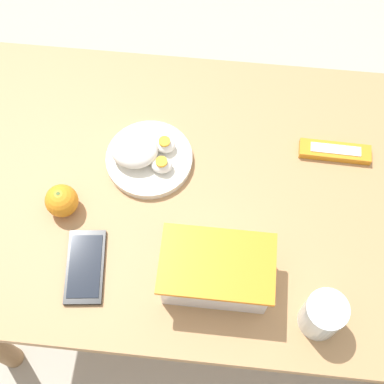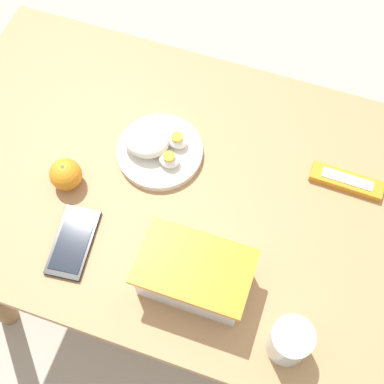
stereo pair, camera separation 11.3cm
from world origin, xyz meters
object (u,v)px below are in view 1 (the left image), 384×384
Objects in this scene: food_container at (216,272)px; drinking_glass at (323,315)px; candy_bar at (335,151)px; rice_plate at (145,155)px; cell_phone at (85,267)px; orange_fruit at (62,201)px.

drinking_glass is at bearing 162.92° from food_container.
drinking_glass is at bearing 84.42° from candy_bar.
rice_plate is 0.43m from candy_bar.
food_container reaches higher than cell_phone.
orange_fruit is at bearing -61.44° from cell_phone.
candy_bar is 0.39m from drinking_glass.
candy_bar is at bearing -171.62° from rice_plate.
cell_phone is (0.26, 0.00, -0.04)m from food_container.
orange_fruit is 0.21m from rice_plate.
food_container is 0.31m from rice_plate.
rice_plate is 1.18× the size of cell_phone.
candy_bar is at bearing -147.56° from cell_phone.
food_container is at bearing -17.08° from drinking_glass.
cell_phone is at bearing 0.60° from food_container.
drinking_glass is (0.04, 0.38, 0.04)m from candy_bar.
rice_plate is at bearing -108.40° from cell_phone.
food_container is 3.11× the size of orange_fruit.
rice_plate is at bearing -55.28° from food_container.
cell_phone is 1.70× the size of drinking_glass.
candy_bar is at bearing -95.58° from drinking_glass.
orange_fruit is 0.44× the size of candy_bar.
candy_bar is 0.60m from cell_phone.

